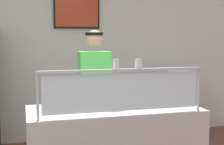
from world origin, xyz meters
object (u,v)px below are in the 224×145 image
pizza_tray (110,106)px  parmesan_shaker (116,65)px  pizza_box_stack (173,76)px  pizza_server (110,104)px  worker_figure (95,92)px  pepper_flake_shaker (138,64)px

pizza_tray → parmesan_shaker: bearing=-97.1°
pizza_box_stack → pizza_server: bearing=-132.5°
worker_figure → pizza_box_stack: 1.79m
pizza_tray → pizza_box_stack: pizza_box_stack is taller
pizza_server → pepper_flake_shaker: pepper_flake_shaker is taller
pizza_tray → pizza_server: 0.03m
pizza_server → parmesan_shaker: bearing=-100.8°
worker_figure → pizza_box_stack: size_ratio=4.08×
pizza_server → worker_figure: worker_figure is taller
pizza_server → pizza_tray: bearing=74.6°
parmesan_shaker → pizza_box_stack: size_ratio=0.20×
pepper_flake_shaker → parmesan_shaker: bearing=180.0°
pizza_server → parmesan_shaker: size_ratio=3.17×
parmesan_shaker → pepper_flake_shaker: 0.21m
pepper_flake_shaker → worker_figure: worker_figure is taller
pizza_tray → pepper_flake_shaker: 0.60m
pizza_server → pepper_flake_shaker: (0.17, -0.34, 0.43)m
pepper_flake_shaker → pizza_box_stack: pepper_flake_shaker is taller
pizza_tray → pepper_flake_shaker: pepper_flake_shaker is taller
pizza_server → pizza_box_stack: (1.51, 1.65, 0.06)m
pizza_tray → pizza_server: (-0.00, -0.02, 0.02)m
pizza_tray → worker_figure: size_ratio=0.25×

